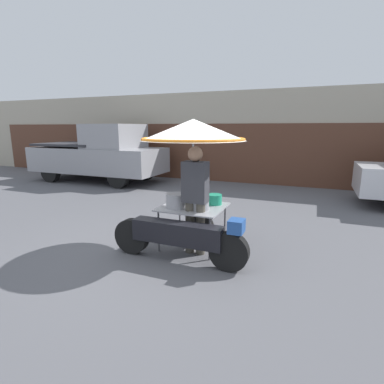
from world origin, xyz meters
The scene contains 5 objects.
ground_plane centered at (0.00, 0.00, 0.00)m, with size 36.00×36.00×0.00m, color #56565B.
shopfront_building centered at (0.00, 7.49, 1.59)m, with size 28.00×2.06×3.20m.
vendor_motorcycle_cart centered at (0.34, 0.26, 1.56)m, with size 2.13×1.65×2.08m.
vendor_person centered at (0.47, 0.10, 0.95)m, with size 0.38×0.23×1.68m.
pickup_truck centered at (-5.12, 4.79, 0.98)m, with size 4.91×1.96×2.07m.
Camera 1 is at (2.12, -4.04, 1.96)m, focal length 28.00 mm.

